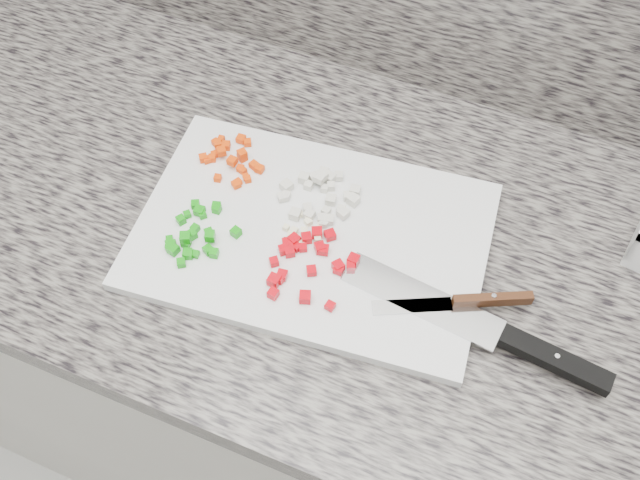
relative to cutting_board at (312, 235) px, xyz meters
The scene contains 10 objects.
cabinet 0.48m from the cutting_board, 25.39° to the left, with size 3.92×0.62×0.86m, color silver.
countertop 0.09m from the cutting_board, 25.39° to the left, with size 3.96×0.64×0.04m, color slate.
cutting_board is the anchor object (origin of this frame).
carrot_pile 0.17m from the cutting_board, 155.55° to the left, with size 0.09×0.09×0.02m.
onion_pile 0.06m from the cutting_board, 99.65° to the left, with size 0.11×0.10×0.02m.
green_pepper_pile 0.15m from the cutting_board, 153.91° to the right, with size 0.09×0.11×0.02m.
red_pepper_pile 0.05m from the cutting_board, 75.30° to the right, with size 0.11×0.12×0.01m.
garlic_pile 0.01m from the cutting_board, behind, with size 0.05×0.05×0.01m.
chef_knife 0.28m from the cutting_board, 11.40° to the right, with size 0.34×0.07×0.02m.
paring_knife 0.22m from the cutting_board, ahead, with size 0.18×0.10×0.02m.
Camera 1 is at (0.14, 0.92, 1.68)m, focal length 40.00 mm.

